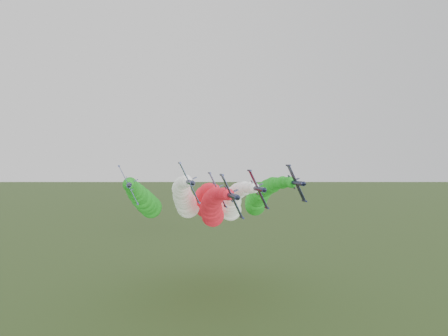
# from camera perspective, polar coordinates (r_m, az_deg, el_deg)

# --- Properties ---
(jet_lead) EXTENTS (14.81, 75.63, 21.12)m
(jet_lead) POSITION_cam_1_polar(r_m,az_deg,el_deg) (140.66, -1.56, -5.26)
(jet_lead) COLOR black
(jet_lead) RESTS_ON ground
(jet_inner_left) EXTENTS (15.11, 75.93, 21.42)m
(jet_inner_left) POSITION_cam_1_polar(r_m,az_deg,el_deg) (149.39, -5.14, -4.04)
(jet_inner_left) COLOR black
(jet_inner_left) RESTS_ON ground
(jet_inner_right) EXTENTS (15.02, 75.84, 21.33)m
(jet_inner_right) POSITION_cam_1_polar(r_m,az_deg,el_deg) (153.41, 1.05, -4.50)
(jet_inner_right) COLOR black
(jet_inner_right) RESTS_ON ground
(jet_outer_left) EXTENTS (14.98, 75.79, 21.29)m
(jet_outer_left) POSITION_cam_1_polar(r_m,az_deg,el_deg) (155.67, -10.48, -4.09)
(jet_outer_left) COLOR black
(jet_outer_left) RESTS_ON ground
(jet_outer_right) EXTENTS (14.81, 75.62, 21.11)m
(jet_outer_right) POSITION_cam_1_polar(r_m,az_deg,el_deg) (159.51, 4.61, -3.90)
(jet_outer_right) COLOR black
(jet_outer_right) RESTS_ON ground
(jet_trail) EXTENTS (14.61, 75.43, 20.92)m
(jet_trail) POSITION_cam_1_polar(r_m,az_deg,el_deg) (165.54, -2.49, -4.45)
(jet_trail) COLOR black
(jet_trail) RESTS_ON ground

